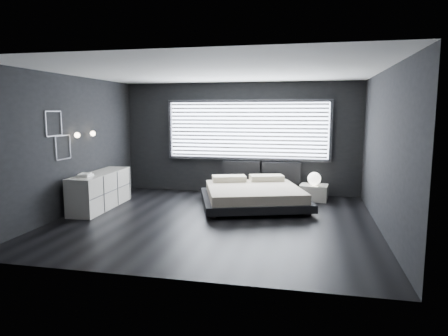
# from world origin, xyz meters

# --- Properties ---
(room) EXTENTS (6.04, 6.00, 2.80)m
(room) POSITION_xyz_m (0.00, 0.00, 1.40)
(room) COLOR black
(room) RESTS_ON ground
(window) EXTENTS (4.14, 0.09, 1.52)m
(window) POSITION_xyz_m (0.20, 2.70, 1.61)
(window) COLOR white
(window) RESTS_ON ground
(headboard) EXTENTS (1.96, 0.16, 0.52)m
(headboard) POSITION_xyz_m (0.57, 2.64, 0.57)
(headboard) COLOR black
(headboard) RESTS_ON ground
(sconce_near) EXTENTS (0.18, 0.11, 0.11)m
(sconce_near) POSITION_xyz_m (-2.88, 0.05, 1.60)
(sconce_near) COLOR silver
(sconce_near) RESTS_ON ground
(sconce_far) EXTENTS (0.18, 0.11, 0.11)m
(sconce_far) POSITION_xyz_m (-2.88, 0.65, 1.60)
(sconce_far) COLOR silver
(sconce_far) RESTS_ON ground
(wall_art_upper) EXTENTS (0.01, 0.48, 0.48)m
(wall_art_upper) POSITION_xyz_m (-2.98, -0.55, 1.85)
(wall_art_upper) COLOR #47474C
(wall_art_upper) RESTS_ON ground
(wall_art_lower) EXTENTS (0.01, 0.48, 0.48)m
(wall_art_lower) POSITION_xyz_m (-2.98, -0.30, 1.38)
(wall_art_lower) COLOR #47474C
(wall_art_lower) RESTS_ON ground
(bed) EXTENTS (2.75, 2.68, 0.57)m
(bed) POSITION_xyz_m (0.56, 1.30, 0.27)
(bed) COLOR black
(bed) RESTS_ON ground
(nightstand) EXTENTS (0.69, 0.59, 0.37)m
(nightstand) POSITION_xyz_m (1.87, 2.21, 0.18)
(nightstand) COLOR silver
(nightstand) RESTS_ON ground
(orb_lamp) EXTENTS (0.30, 0.30, 0.30)m
(orb_lamp) POSITION_xyz_m (1.87, 2.18, 0.52)
(orb_lamp) COLOR white
(orb_lamp) RESTS_ON nightstand
(dresser) EXTENTS (0.61, 1.95, 0.77)m
(dresser) POSITION_xyz_m (-2.65, 0.46, 0.39)
(dresser) COLOR silver
(dresser) RESTS_ON ground
(book_stack) EXTENTS (0.28, 0.35, 0.07)m
(book_stack) POSITION_xyz_m (-2.67, -0.07, 0.80)
(book_stack) COLOR white
(book_stack) RESTS_ON dresser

